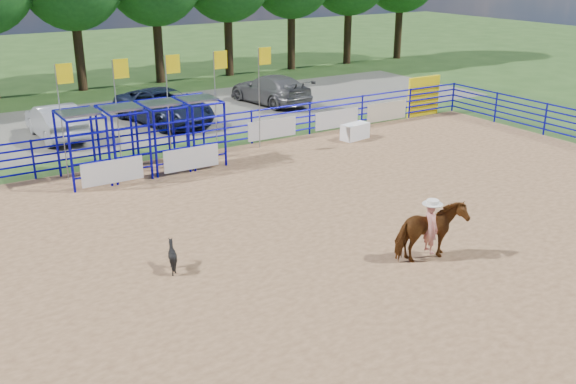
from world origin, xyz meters
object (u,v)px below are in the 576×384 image
at_px(horse_and_rider, 430,229).
at_px(car_d, 270,89).
at_px(car_c, 164,106).
at_px(announcer_table, 355,131).
at_px(calf, 172,256).
at_px(car_b, 55,121).

height_order(horse_and_rider, car_d, horse_and_rider).
bearing_deg(car_c, horse_and_rider, -100.47).
xyz_separation_m(announcer_table, calf, (-11.74, -7.65, 0.03)).
distance_m(horse_and_rider, car_b, 18.72).
relative_size(horse_and_rider, car_b, 0.51).
relative_size(horse_and_rider, car_d, 0.44).
height_order(announcer_table, horse_and_rider, horse_and_rider).
bearing_deg(horse_and_rider, car_b, 107.19).
xyz_separation_m(car_b, car_d, (11.79, 1.26, 0.01)).
bearing_deg(announcer_table, calf, -146.90).
bearing_deg(car_d, car_c, 1.49).
height_order(horse_and_rider, car_c, horse_and_rider).
height_order(horse_and_rider, car_b, horse_and_rider).
xyz_separation_m(calf, car_b, (0.50, 14.81, 0.39)).
bearing_deg(calf, car_c, -51.56).
relative_size(announcer_table, car_c, 0.22).
distance_m(car_b, car_d, 11.85).
bearing_deg(car_d, announcer_table, 78.25).
relative_size(car_b, car_c, 0.81).
bearing_deg(calf, car_d, -68.18).
xyz_separation_m(car_b, car_c, (5.18, 0.15, 0.04)).
relative_size(calf, car_d, 0.14).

